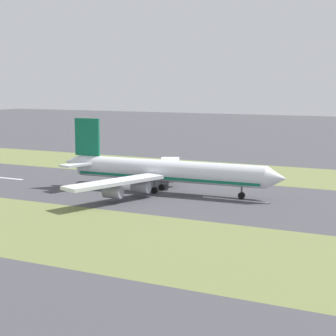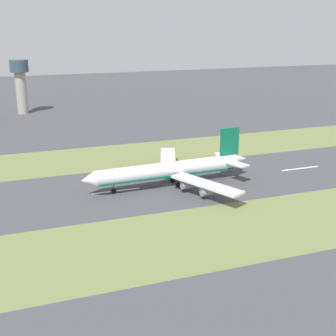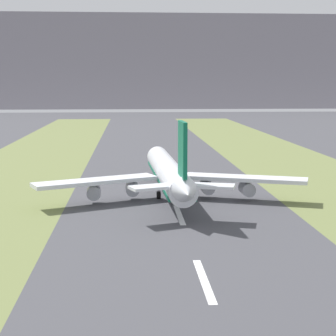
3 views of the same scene
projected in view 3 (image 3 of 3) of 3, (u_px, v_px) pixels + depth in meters
The scene contains 6 objects.
ground_plane at pixel (172, 196), 138.67m from camera, with size 800.00×800.00×0.00m, color #424247.
centreline_dash_near at pixel (204, 280), 79.50m from camera, with size 1.20×18.00×0.01m, color silver.
centreline_dash_mid at pixel (179, 215), 118.95m from camera, with size 1.20×18.00×0.01m, color silver.
centreline_dash_far at pixel (167, 182), 158.40m from camera, with size 1.20×18.00×0.01m, color silver.
airplane_main_jet at pixel (169, 173), 135.83m from camera, with size 64.08×67.17×20.20m.
mountain_ridge at pixel (138, 63), 644.07m from camera, with size 800.00×120.00×99.51m, color gray.
Camera 3 is at (-10.28, -135.66, 27.70)m, focal length 60.00 mm.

